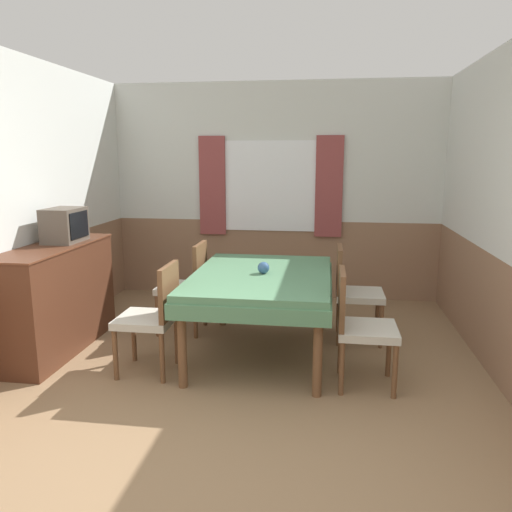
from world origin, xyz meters
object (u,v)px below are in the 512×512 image
object	(u,v)px
chair_right_near	(359,323)
tv	(65,225)
chair_left_far	(188,283)
dining_table	(262,285)
sideboard	(57,297)
chair_right_far	(353,289)
chair_left_near	(154,314)
vase	(263,268)

from	to	relation	value
chair_right_near	tv	xyz separation A→B (m)	(-2.62, 0.54, 0.62)
chair_left_far	dining_table	bearing A→B (deg)	-121.39
sideboard	tv	xyz separation A→B (m)	(0.02, 0.19, 0.63)
chair_right_far	chair_right_near	bearing A→B (deg)	0.00
tv	chair_left_near	bearing A→B (deg)	-28.06
chair_right_far	vase	distance (m)	0.98
chair_left_far	tv	bearing A→B (deg)	113.88
dining_table	chair_left_far	world-z (taller)	chair_left_far
chair_left_near	chair_left_far	bearing A→B (deg)	0.00
chair_left_near	vase	size ratio (longest dim) A/B	8.81
chair_left_far	chair_left_near	world-z (taller)	same
dining_table	chair_left_near	world-z (taller)	chair_left_near
chair_right_far	vase	world-z (taller)	chair_right_far
vase	tv	bearing A→B (deg)	178.21
chair_left_far	chair_right_far	size ratio (longest dim) A/B	1.00
dining_table	vase	distance (m)	0.15
chair_right_near	vase	world-z (taller)	chair_right_near
tv	chair_left_far	bearing A→B (deg)	23.88
dining_table	vase	size ratio (longest dim) A/B	16.12
chair_left_near	tv	distance (m)	1.30
chair_left_near	chair_right_far	size ratio (longest dim) A/B	1.00
chair_right_far	chair_right_near	world-z (taller)	same
chair_left_near	sideboard	bearing A→B (deg)	71.50
chair_right_near	dining_table	bearing A→B (deg)	-121.39
chair_left_near	chair_right_far	bearing A→B (deg)	-58.61
chair_left_near	vase	bearing A→B (deg)	-59.74
chair_right_far	chair_left_far	bearing A→B (deg)	-90.00
dining_table	chair_right_far	bearing A→B (deg)	31.39
vase	chair_right_near	bearing A→B (deg)	-31.33
chair_left_near	sideboard	world-z (taller)	sideboard
sideboard	vase	bearing A→B (deg)	4.19
chair_right_far	vase	size ratio (longest dim) A/B	8.81
dining_table	chair_left_near	size ratio (longest dim) A/B	1.83
dining_table	chair_left_far	bearing A→B (deg)	148.61
chair_right_far	chair_right_near	size ratio (longest dim) A/B	1.00
chair_right_far	tv	bearing A→B (deg)	-80.33
sideboard	tv	distance (m)	0.66
chair_left_far	chair_left_near	xyz separation A→B (m)	(0.00, -0.98, 0.00)
chair_left_near	tv	xyz separation A→B (m)	(-1.01, 0.54, 0.62)
tv	sideboard	bearing A→B (deg)	-96.36
chair_right_far	chair_right_near	xyz separation A→B (m)	(0.00, -0.98, 0.00)
dining_table	vase	xyz separation A→B (m)	(0.02, -0.01, 0.15)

